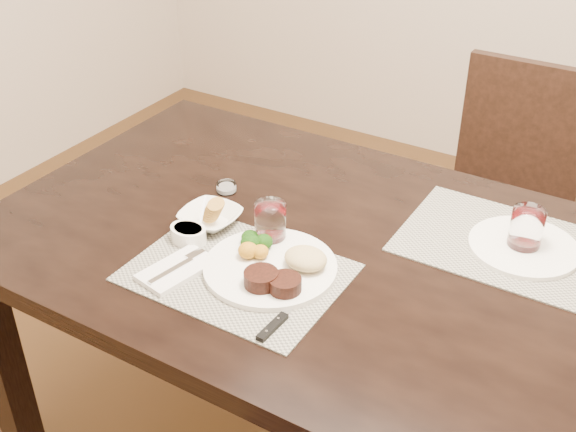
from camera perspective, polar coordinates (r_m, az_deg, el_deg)
The scene contains 13 objects.
dining_table at distance 1.68m, azimuth 8.57°, elevation -6.44°, with size 2.00×1.00×0.75m.
chair_far at distance 2.52m, azimuth 16.88°, elevation 2.30°, with size 0.42×0.42×0.90m.
placemat_near at distance 1.60m, azimuth -4.02°, elevation -4.48°, with size 0.46×0.34×0.00m, color gray.
placemat_far at distance 1.76m, azimuth 16.57°, elevation -2.08°, with size 0.46×0.34×0.00m, color gray.
dinner_plate at distance 1.58m, azimuth -1.05°, elevation -3.98°, with size 0.30×0.30×0.05m.
napkin_fork at distance 1.61m, azimuth -8.75°, elevation -4.17°, with size 0.13×0.18×0.02m.
steak_knife at distance 1.46m, azimuth -0.72°, elevation -8.24°, with size 0.02×0.21×0.01m.
cracker_bowl at distance 1.75m, azimuth -6.15°, elevation -0.07°, with size 0.14×0.14×0.06m.
sauce_ramekin at distance 1.70m, azimuth -7.87°, elevation -1.36°, with size 0.09×0.13×0.07m.
wine_glass_near at distance 1.67m, azimuth -1.41°, elevation -0.71°, with size 0.07×0.07×0.10m.
far_plate at distance 1.75m, azimuth 18.12°, elevation -2.32°, with size 0.25×0.25×0.01m, color white.
wine_glass_far at distance 1.73m, azimuth 18.27°, elevation -1.19°, with size 0.07×0.07×0.10m.
salt_cellar at distance 1.89m, azimuth -4.89°, elevation 2.23°, with size 0.05×0.05×0.02m.
Camera 1 is at (0.45, -1.23, 1.71)m, focal length 45.00 mm.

